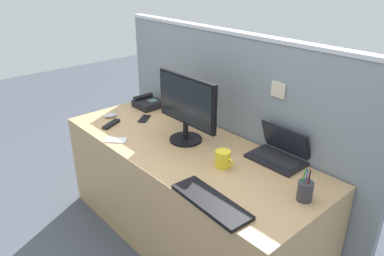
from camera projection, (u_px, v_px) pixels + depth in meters
ground_plane at (187, 234)px, 2.68m from camera, size 10.00×10.00×0.00m
desk at (187, 193)px, 2.53m from camera, size 1.91×0.75×0.72m
cubicle_divider at (230, 130)px, 2.64m from camera, size 2.22×0.08×1.41m
desktop_monitor at (186, 105)px, 2.38m from camera, size 0.52×0.22×0.45m
laptop at (280, 152)px, 2.22m from camera, size 0.33×0.23×0.21m
desk_phone at (148, 103)px, 3.03m from camera, size 0.20×0.20×0.09m
keyboard_main at (211, 202)px, 1.82m from camera, size 0.47×0.18×0.02m
computer_mouse_right_hand at (110, 115)px, 2.83m from camera, size 0.08×0.11×0.03m
pen_cup at (305, 191)px, 1.83m from camera, size 0.08×0.08×0.18m
cell_phone_black_slab at (144, 119)px, 2.80m from camera, size 0.13×0.15×0.01m
cell_phone_white_slab at (116, 140)px, 2.47m from camera, size 0.16×0.15×0.01m
tv_remote at (111, 124)px, 2.70m from camera, size 0.11×0.17×0.02m
coffee_mug at (223, 159)px, 2.14m from camera, size 0.13×0.09×0.10m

